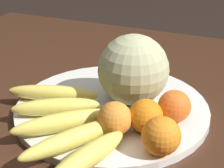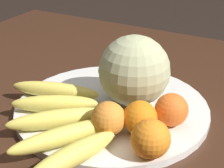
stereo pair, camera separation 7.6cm
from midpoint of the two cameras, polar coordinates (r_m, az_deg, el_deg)
name	(u,v)px [view 2 (the right image)]	position (r m, az deg, el deg)	size (l,w,h in m)	color
kitchen_table	(130,161)	(0.79, 5.61, -11.76)	(1.43, 1.17, 0.73)	#3D2316
fruit_bowl	(112,108)	(0.79, 2.77, -3.77)	(0.40, 0.40, 0.02)	white
melon	(134,71)	(0.77, 6.26, 1.97)	(0.15, 0.15, 0.15)	#B2B789
banana_bunch	(61,119)	(0.70, -4.73, -5.40)	(0.31, 0.30, 0.04)	#473819
orange_front_left	(171,110)	(0.72, 12.06, -3.95)	(0.06, 0.06, 0.06)	orange
orange_front_right	(140,118)	(0.69, 7.46, -5.23)	(0.06, 0.06, 0.06)	orange
orange_mid_center	(108,119)	(0.68, 2.65, -5.38)	(0.06, 0.06, 0.06)	orange
orange_back_left	(151,139)	(0.63, 9.39, -8.35)	(0.07, 0.07, 0.07)	orange
produce_tag	(151,117)	(0.75, 8.82, -5.08)	(0.08, 0.07, 0.00)	white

